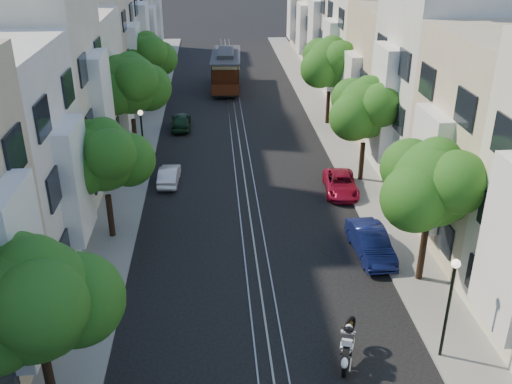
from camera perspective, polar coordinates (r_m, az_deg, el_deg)
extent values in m
plane|color=black|center=(42.64, -1.70, 5.27)|extent=(200.00, 200.00, 0.00)
cube|color=gray|center=(43.54, 7.91, 5.55)|extent=(2.50, 80.00, 0.12)
cube|color=gray|center=(42.93, -11.45, 4.99)|extent=(2.50, 80.00, 0.12)
cube|color=gray|center=(42.62, -2.45, 5.27)|extent=(0.06, 80.00, 0.02)
cube|color=gray|center=(42.64, -1.70, 5.29)|extent=(0.06, 80.00, 0.02)
cube|color=gray|center=(42.67, -0.96, 5.31)|extent=(0.06, 80.00, 0.02)
cube|color=tan|center=(42.64, -1.70, 5.28)|extent=(0.08, 80.00, 0.01)
cube|color=white|center=(21.39, 24.25, -5.21)|extent=(0.90, 3.04, 6.05)
cube|color=beige|center=(29.33, 24.05, 3.83)|extent=(7.00, 8.00, 10.00)
cube|color=white|center=(28.04, 16.89, 2.27)|extent=(0.90, 3.04, 5.50)
cube|color=silver|center=(35.91, 18.67, 10.10)|extent=(7.00, 8.00, 12.00)
cube|color=white|center=(34.88, 12.61, 8.75)|extent=(0.90, 3.04, 6.60)
cube|color=#C6B28C|center=(43.51, 14.51, 11.10)|extent=(7.00, 8.00, 9.00)
cube|color=white|center=(42.64, 9.48, 10.27)|extent=(0.90, 3.04, 4.95)
cube|color=white|center=(50.82, 11.82, 14.23)|extent=(7.00, 8.00, 10.50)
cube|color=white|center=(50.08, 7.43, 13.40)|extent=(0.90, 3.04, 5.78)
cube|color=beige|center=(58.35, 9.74, 16.30)|extent=(7.00, 8.00, 11.50)
cube|color=white|center=(57.72, 5.87, 15.49)|extent=(0.90, 3.04, 6.32)
cube|color=silver|center=(66.21, 8.03, 16.59)|extent=(7.00, 8.00, 9.50)
cube|color=white|center=(65.64, 4.61, 16.00)|extent=(0.90, 3.04, 5.23)
cube|color=beige|center=(73.93, 6.73, 17.77)|extent=(7.00, 8.00, 10.00)
cube|color=white|center=(73.43, 3.65, 17.21)|extent=(0.90, 3.04, 5.50)
cube|color=white|center=(20.01, -22.52, -7.37)|extent=(0.90, 3.04, 5.93)
cube|color=white|center=(26.99, -17.72, 1.05)|extent=(0.90, 3.04, 5.39)
cube|color=beige|center=(34.71, -21.59, 8.94)|extent=(7.00, 8.00, 11.76)
cube|color=white|center=(34.05, -15.17, 7.89)|extent=(0.90, 3.04, 6.47)
cube|color=silver|center=(42.53, -18.42, 10.16)|extent=(7.00, 8.00, 8.82)
cube|color=white|center=(41.96, -13.19, 9.59)|extent=(0.90, 3.04, 4.85)
cube|color=beige|center=(49.98, -16.54, 13.42)|extent=(7.00, 8.00, 10.29)
cube|color=white|center=(49.51, -12.02, 12.82)|extent=(0.90, 3.04, 5.66)
cube|color=silver|center=(57.62, -15.09, 15.58)|extent=(7.00, 8.00, 11.27)
cube|color=white|center=(57.22, -11.12, 14.98)|extent=(0.90, 3.04, 6.20)
cube|color=#C6B28C|center=(65.56, -13.83, 15.96)|extent=(7.00, 8.00, 9.31)
cube|color=white|center=(65.20, -10.34, 15.55)|extent=(0.90, 3.04, 5.12)
cube|color=white|center=(73.36, -12.93, 17.20)|extent=(7.00, 8.00, 9.80)
cube|color=white|center=(73.04, -9.79, 16.80)|extent=(0.90, 3.04, 5.39)
cylinder|color=black|center=(26.47, 16.26, -6.04)|extent=(0.30, 0.30, 2.45)
sphere|color=#1D5816|center=(24.89, 17.23, 0.79)|extent=(3.64, 3.64, 3.64)
sphere|color=#1D5816|center=(25.88, 19.01, 0.51)|extent=(2.91, 2.91, 2.91)
sphere|color=#1D5816|center=(24.10, 15.59, -0.62)|extent=(2.84, 2.84, 2.84)
sphere|color=#1D5816|center=(24.67, 17.63, 2.79)|extent=(2.18, 2.18, 2.18)
cylinder|color=black|center=(35.83, 10.51, 3.05)|extent=(0.30, 0.30, 2.38)
sphere|color=#1D5816|center=(34.71, 10.95, 8.19)|extent=(3.54, 3.54, 3.54)
sphere|color=#1D5816|center=(35.58, 12.43, 7.81)|extent=(2.83, 2.83, 2.83)
sphere|color=#1D5816|center=(33.92, 9.64, 7.35)|extent=(2.76, 2.76, 2.76)
sphere|color=#1D5816|center=(34.58, 11.20, 9.66)|extent=(2.12, 2.12, 2.12)
cylinder|color=black|center=(45.90, 7.19, 8.38)|extent=(0.30, 0.30, 2.52)
sphere|color=#1D5816|center=(44.99, 7.44, 12.72)|extent=(3.74, 3.74, 3.74)
sphere|color=#1D5816|center=(45.78, 8.67, 12.36)|extent=(3.00, 3.00, 3.00)
sphere|color=#1D5816|center=(44.20, 6.37, 12.15)|extent=(2.92, 2.92, 2.92)
sphere|color=#1D5816|center=(44.92, 7.61, 13.87)|extent=(2.25, 2.25, 2.25)
sphere|color=#1D5816|center=(17.97, -21.38, -10.06)|extent=(3.64, 3.64, 3.64)
sphere|color=#1D5816|center=(18.29, -17.43, -10.23)|extent=(2.91, 2.91, 2.91)
sphere|color=#1D5816|center=(17.54, -21.45, -7.47)|extent=(2.18, 2.18, 2.18)
cylinder|color=black|center=(29.76, -14.35, -2.30)|extent=(0.30, 0.30, 2.27)
sphere|color=#1D5816|center=(28.45, -15.04, 3.45)|extent=(3.38, 3.38, 3.38)
sphere|color=#1D5816|center=(28.86, -12.65, 3.18)|extent=(2.70, 2.70, 2.70)
sphere|color=#1D5816|center=(28.12, -17.10, 2.26)|extent=(2.64, 2.64, 2.64)
sphere|color=#1D5816|center=(28.21, -15.02, 5.23)|extent=(2.03, 2.03, 2.03)
cylinder|color=black|center=(39.67, -12.00, 5.33)|extent=(0.30, 0.30, 2.62)
sphere|color=#1D5816|center=(38.58, -12.50, 10.51)|extent=(3.90, 3.90, 3.90)
sphere|color=#1D5816|center=(39.02, -10.74, 10.23)|extent=(3.12, 3.12, 3.12)
sphere|color=#1D5816|center=(38.13, -14.02, 9.72)|extent=(3.04, 3.04, 3.04)
sphere|color=#1D5816|center=(38.45, -12.46, 11.85)|extent=(2.34, 2.34, 2.34)
cylinder|color=black|center=(50.11, -10.56, 9.53)|extent=(0.30, 0.30, 2.38)
sphere|color=#1D5816|center=(49.32, -10.87, 13.29)|extent=(3.54, 3.54, 3.54)
sphere|color=#1D5816|center=(49.78, -9.49, 13.04)|extent=(2.83, 2.83, 2.83)
sphere|color=#1D5816|center=(48.81, -12.06, 12.71)|extent=(2.76, 2.76, 2.76)
sphere|color=#1D5816|center=(49.23, -10.83, 14.35)|extent=(2.12, 2.12, 2.12)
cylinder|color=black|center=(21.91, 18.60, -11.22)|extent=(0.12, 0.12, 4.00)
sphere|color=#FFF2CC|center=(20.82, 19.36, -6.78)|extent=(0.32, 0.32, 0.32)
cylinder|color=black|center=(36.52, -11.23, 4.79)|extent=(0.12, 0.12, 4.00)
sphere|color=#FFF2CC|center=(35.88, -11.50, 7.78)|extent=(0.32, 0.32, 0.32)
torus|color=black|center=(21.55, 8.86, -16.78)|extent=(0.42, 0.87, 0.86)
torus|color=black|center=(22.28, 9.34, -13.13)|extent=(0.65, 0.73, 0.84)
ellipsoid|color=white|center=(21.75, 9.14, -14.58)|extent=(0.83, 1.26, 0.94)
ellipsoid|color=white|center=(21.38, 9.12, -14.50)|extent=(0.60, 0.73, 0.53)
cube|color=black|center=(21.12, 8.95, -15.72)|extent=(0.42, 0.66, 0.36)
cube|color=silver|center=(21.29, 9.12, -14.37)|extent=(0.56, 0.73, 0.35)
sphere|color=black|center=(21.48, 9.25, -13.43)|extent=(0.30, 0.30, 0.30)
cube|color=black|center=(56.33, -2.98, 10.82)|extent=(2.95, 8.78, 0.32)
cube|color=#431A0B|center=(56.02, -3.01, 12.10)|extent=(2.89, 5.54, 2.60)
cube|color=beige|center=(55.80, -3.03, 13.07)|extent=(2.94, 5.60, 0.65)
cube|color=#2D2D30|center=(55.71, -3.04, 13.51)|extent=(3.17, 8.79, 0.19)
cube|color=#2D2D30|center=(55.65, -3.05, 13.78)|extent=(1.78, 4.94, 0.38)
imported|color=#0D1444|center=(28.18, 11.39, -4.97)|extent=(1.67, 4.23, 1.37)
imported|color=maroon|center=(34.32, 8.47, 0.81)|extent=(2.21, 4.18, 1.12)
imported|color=silver|center=(35.58, -8.68, 1.68)|extent=(1.30, 3.33, 1.08)
imported|color=black|center=(45.13, -7.53, 7.08)|extent=(1.56, 3.78, 1.28)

